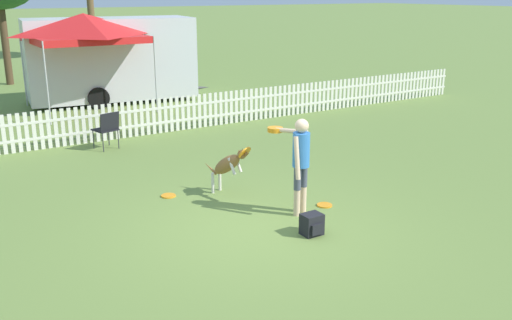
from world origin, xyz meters
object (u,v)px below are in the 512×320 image
Objects in this scene: frisbee_near_dog at (325,205)px; canopy_tent_main at (84,28)px; leaping_dog at (228,164)px; equipment_trailer at (111,58)px; folding_chair_center at (107,127)px; handler_person at (299,154)px; frisbee_near_handler at (168,196)px; backpack_on_grass at (312,224)px.

frisbee_near_dog is 10.91m from canopy_tent_main.
leaping_dog reaches higher than frisbee_near_dog.
leaping_dog is at bearing -89.56° from equipment_trailer.
canopy_tent_main is at bearing -116.30° from folding_chair_center.
handler_person is at bearing 89.78° from folding_chair_center.
frisbee_near_handler is 0.04× the size of equipment_trailer.
handler_person reaches higher than backpack_on_grass.
frisbee_near_dog is at bearing -41.75° from frisbee_near_handler.
frisbee_near_dog is 11.52m from equipment_trailer.
backpack_on_grass is at bearing -87.34° from equipment_trailer.
frisbee_near_dog is at bearing -20.52° from handler_person.
equipment_trailer is (0.67, 11.43, 0.42)m from handler_person.
canopy_tent_main reaches higher than frisbee_near_dog.
folding_chair_center is at bearing 82.84° from handler_person.
frisbee_near_handler is at bearing 107.55° from handler_person.
backpack_on_grass is (0.21, -2.23, -0.42)m from leaping_dog.
equipment_trailer is at bearing 65.32° from handler_person.
leaping_dog is 3.11× the size of backpack_on_grass.
leaping_dog is 3.88× the size of frisbee_near_dog.
folding_chair_center is at bearing 88.27° from frisbee_near_handler.
folding_chair_center is 5.45m from canopy_tent_main.
equipment_trailer is at bearing 77.02° from frisbee_near_handler.
frisbee_near_handler is 9.11m from canopy_tent_main.
frisbee_near_dog is 0.04× the size of equipment_trailer.
frisbee_near_dog is at bearing -83.03° from equipment_trailer.
leaping_dog is at bearing 87.13° from folding_chair_center.
handler_person is 1.17m from frisbee_near_dog.
frisbee_near_dog is (2.11, -1.89, 0.00)m from frisbee_near_handler.
handler_person is at bearing 67.69° from backpack_on_grass.
folding_chair_center reaches higher than backpack_on_grass.
canopy_tent_main is (-0.36, 10.58, 1.49)m from handler_person.
backpack_on_grass is at bearing 85.03° from folding_chair_center.
canopy_tent_main is 0.52× the size of equipment_trailer.
folding_chair_center is at bearing 99.40° from backpack_on_grass.
handler_person is 10.69m from canopy_tent_main.
backpack_on_grass is at bearing -89.91° from canopy_tent_main.
leaping_dog is 3.88× the size of frisbee_near_handler.
folding_chair_center is 6.25m from equipment_trailer.
frisbee_near_dog is (1.14, -1.38, -0.57)m from leaping_dog.
folding_chair_center is (0.11, 3.72, 0.53)m from frisbee_near_handler.
frisbee_near_dog is at bearing 108.36° from leaping_dog.
canopy_tent_main reaches higher than frisbee_near_handler.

